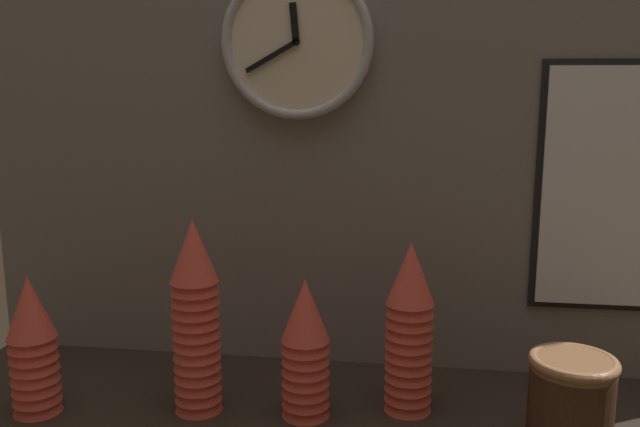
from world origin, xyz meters
The scene contains 8 objects.
wall_tiled_back centered at (0.00, 26.50, 52.50)cm, with size 160.00×3.00×105.00cm.
cup_stack_center centered at (-9.03, 1.45, 12.46)cm, with size 8.47×8.47×24.92cm.
cup_stack_far_left centered at (-56.42, -3.97, 12.46)cm, with size 8.47×8.47×24.92cm.
cup_stack_center_right centered at (8.69, 5.98, 15.43)cm, with size 8.47×8.47×30.86cm.
cup_stack_center_left centered at (-28.29, 0.82, 17.41)cm, with size 8.47×8.47×34.82cm.
bowl_stack_right centered at (33.77, -5.79, 8.57)cm, with size 13.52×13.52×16.47cm.
wall_clock centered at (-14.04, 23.46, 65.01)cm, with size 29.46×2.70×29.46cm.
menu_board centered at (48.91, 24.35, 37.98)cm, with size 34.58×1.32×47.55cm.
Camera 1 is at (8.87, -107.16, 58.19)cm, focal length 38.00 mm.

